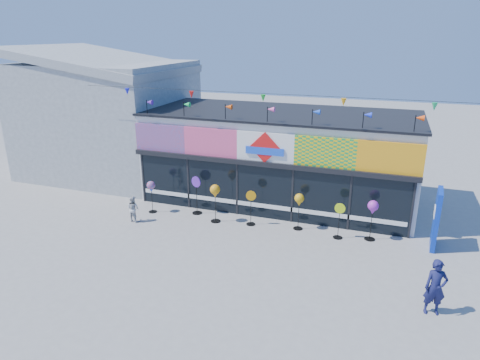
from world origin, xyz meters
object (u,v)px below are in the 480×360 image
at_px(spinner_3, 251,207).
at_px(child, 133,209).
at_px(spinner_5, 339,220).
at_px(adult_man, 435,287).
at_px(spinner_6, 373,209).
at_px(spinner_2, 215,192).
at_px(spinner_0, 151,187).
at_px(spinner_1, 197,194).
at_px(blue_sign, 436,219).
at_px(spinner_4, 299,201).

bearing_deg(spinner_3, child, -164.79).
relative_size(spinner_5, adult_man, 0.86).
bearing_deg(spinner_6, spinner_2, -176.09).
distance_m(spinner_6, adult_man, 4.57).
distance_m(spinner_0, spinner_6, 9.19).
bearing_deg(spinner_0, spinner_1, 15.07).
xyz_separation_m(spinner_2, spinner_5, (5.01, 0.16, -0.55)).
height_order(blue_sign, spinner_3, blue_sign).
xyz_separation_m(blue_sign, adult_man, (-0.30, -4.28, -0.29)).
bearing_deg(spinner_0, spinner_3, 2.43).
relative_size(spinner_5, child, 1.28).
bearing_deg(spinner_6, spinner_3, -177.34).
height_order(spinner_1, spinner_6, spinner_1).
bearing_deg(spinner_6, adult_man, -65.14).
distance_m(spinner_3, spinner_6, 4.73).
bearing_deg(spinner_2, spinner_5, 1.79).
bearing_deg(spinner_3, spinner_1, 172.82).
distance_m(spinner_3, spinner_5, 3.53).
xyz_separation_m(blue_sign, spinner_2, (-8.39, -0.57, 0.19)).
relative_size(spinner_3, spinner_6, 0.93).
xyz_separation_m(blue_sign, spinner_5, (-3.38, -0.42, -0.36)).
xyz_separation_m(spinner_1, child, (-2.16, -1.61, -0.34)).
relative_size(spinner_3, spinner_4, 0.98).
xyz_separation_m(blue_sign, spinner_6, (-2.21, -0.15, 0.15)).
bearing_deg(spinner_1, child, -143.32).
bearing_deg(spinner_2, adult_man, -24.60).
bearing_deg(spinner_0, child, -103.06).
bearing_deg(adult_man, spinner_2, 143.63).
bearing_deg(spinner_4, spinner_0, -176.18).
bearing_deg(spinner_3, spinner_5, -0.77).
height_order(spinner_0, spinner_1, spinner_1).
height_order(blue_sign, spinner_5, blue_sign).
bearing_deg(spinner_3, adult_man, -30.58).
xyz_separation_m(spinner_3, spinner_4, (1.92, 0.24, 0.43)).
distance_m(blue_sign, spinner_5, 3.42).
bearing_deg(spinner_0, blue_sign, 2.80).
distance_m(blue_sign, spinner_6, 2.22).
height_order(spinner_4, spinner_5, spinner_4).
bearing_deg(adult_man, spinner_1, 143.48).
xyz_separation_m(spinner_0, spinner_1, (1.91, 0.51, -0.25)).
bearing_deg(spinner_0, adult_man, -18.54).
height_order(spinner_2, spinner_4, spinner_2).
xyz_separation_m(blue_sign, child, (-11.64, -1.65, -0.56)).
xyz_separation_m(spinner_5, adult_man, (3.08, -3.86, 0.07)).
bearing_deg(spinner_6, spinner_0, -177.45).
height_order(spinner_1, spinner_5, spinner_1).
bearing_deg(spinner_4, spinner_1, 178.90).
bearing_deg(spinner_3, spinner_4, 7.05).
relative_size(spinner_2, spinner_4, 1.08).
bearing_deg(blue_sign, spinner_2, -171.90).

